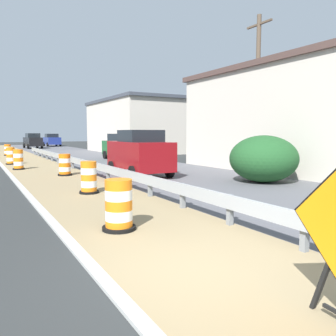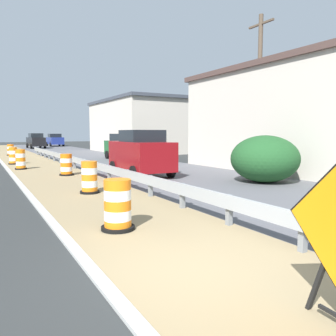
% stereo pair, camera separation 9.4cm
% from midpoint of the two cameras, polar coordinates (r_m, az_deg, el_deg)
% --- Properties ---
extents(ground_plane, '(160.00, 160.00, 0.00)m').
position_cam_midpoint_polar(ground_plane, '(5.43, 3.34, -16.65)').
color(ground_plane, '#2B2D2D').
extents(median_dirt_strip, '(3.55, 120.00, 0.01)m').
position_cam_midpoint_polar(median_dirt_strip, '(5.75, 8.33, -15.39)').
color(median_dirt_strip, '#8E7A56').
rests_on(median_dirt_strip, ground).
extents(curb_near_edge, '(0.20, 120.00, 0.11)m').
position_cam_midpoint_polar(curb_near_edge, '(4.90, -10.27, -19.28)').
color(curb_near_edge, '#ADADA8').
rests_on(curb_near_edge, ground).
extents(guardrail_median, '(0.18, 54.20, 0.71)m').
position_cam_midpoint_polar(guardrail_median, '(9.41, 1.85, -3.68)').
color(guardrail_median, '#999EA3').
rests_on(guardrail_median, ground).
extents(traffic_barrel_nearest, '(0.73, 0.73, 1.10)m').
position_cam_midpoint_polar(traffic_barrel_nearest, '(7.42, -8.60, -6.50)').
color(traffic_barrel_nearest, orange).
rests_on(traffic_barrel_nearest, ground).
extents(traffic_barrel_close, '(0.67, 0.67, 1.11)m').
position_cam_midpoint_polar(traffic_barrel_close, '(12.07, -13.33, -1.78)').
color(traffic_barrel_close, orange).
rests_on(traffic_barrel_close, ground).
extents(traffic_barrel_mid, '(0.69, 0.69, 1.06)m').
position_cam_midpoint_polar(traffic_barrel_mid, '(17.41, -17.05, 0.35)').
color(traffic_barrel_mid, orange).
rests_on(traffic_barrel_mid, ground).
extents(traffic_barrel_far, '(0.65, 0.65, 1.15)m').
position_cam_midpoint_polar(traffic_barrel_far, '(21.16, -23.88, 1.17)').
color(traffic_barrel_far, orange).
rests_on(traffic_barrel_far, ground).
extents(traffic_barrel_farther, '(0.64, 0.64, 1.14)m').
position_cam_midpoint_polar(traffic_barrel_farther, '(24.83, -24.94, 1.73)').
color(traffic_barrel_farther, orange).
rests_on(traffic_barrel_farther, ground).
extents(traffic_barrel_farthest, '(0.70, 0.70, 1.03)m').
position_cam_midpoint_polar(traffic_barrel_farthest, '(34.70, -25.33, 2.66)').
color(traffic_barrel_farthest, orange).
rests_on(traffic_barrel_farthest, ground).
extents(car_lead_near_lane, '(2.08, 4.74, 2.03)m').
position_cam_midpoint_polar(car_lead_near_lane, '(49.71, -21.76, 4.26)').
color(car_lead_near_lane, black).
rests_on(car_lead_near_lane, ground).
extents(car_trailing_near_lane, '(2.21, 4.30, 2.02)m').
position_cam_midpoint_polar(car_trailing_near_lane, '(26.95, -7.67, 3.57)').
color(car_trailing_near_lane, '#195128').
rests_on(car_trailing_near_lane, ground).
extents(car_lead_far_lane, '(2.17, 4.35, 2.22)m').
position_cam_midpoint_polar(car_lead_far_lane, '(16.68, -4.97, 2.53)').
color(car_lead_far_lane, maroon).
rests_on(car_lead_far_lane, ground).
extents(car_mid_far_lane, '(2.13, 4.58, 1.95)m').
position_cam_midpoint_polar(car_mid_far_lane, '(56.41, -18.91, 4.47)').
color(car_mid_far_lane, navy).
rests_on(car_mid_far_lane, ground).
extents(roadside_shop_near, '(8.81, 13.07, 5.74)m').
position_cam_midpoint_polar(roadside_shop_near, '(21.34, 22.21, 7.62)').
color(roadside_shop_near, beige).
rests_on(roadside_shop_near, ground).
extents(roadside_shop_far, '(6.99, 13.55, 5.66)m').
position_cam_midpoint_polar(roadside_shop_far, '(37.74, -5.72, 7.03)').
color(roadside_shop_far, beige).
rests_on(roadside_shop_far, ground).
extents(utility_pole_near, '(0.24, 1.80, 8.44)m').
position_cam_midpoint_polar(utility_pole_near, '(19.84, 14.60, 12.35)').
color(utility_pole_near, brown).
rests_on(utility_pole_near, ground).
extents(bush_roadside, '(2.86, 2.86, 1.99)m').
position_cam_midpoint_polar(bush_roadside, '(14.91, 15.53, 1.49)').
color(bush_roadside, '#1E4C23').
rests_on(bush_roadside, ground).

